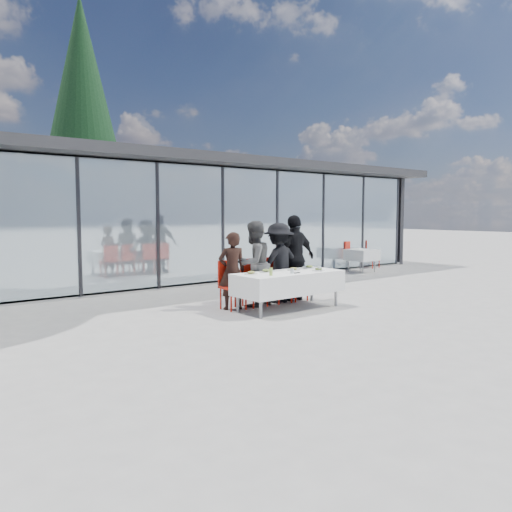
{
  "coord_description": "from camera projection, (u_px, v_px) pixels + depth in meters",
  "views": [
    {
      "loc": [
        -6.66,
        -7.15,
        1.92
      ],
      "look_at": [
        -0.04,
        1.2,
        1.0
      ],
      "focal_mm": 35.0,
      "sensor_mm": 36.0,
      "label": 1
    }
  ],
  "objects": [
    {
      "name": "spare_chair_a",
      "position": [
        369.0,
        253.0,
        17.47
      ],
      "size": [
        0.62,
        0.62,
        0.97
      ],
      "color": "red",
      "rests_on": "ground"
    },
    {
      "name": "plate_b",
      "position": [
        266.0,
        271.0,
        9.84
      ],
      "size": [
        0.26,
        0.26,
        0.07
      ],
      "color": "white",
      "rests_on": "dining_table"
    },
    {
      "name": "conifer_tree",
      "position": [
        83.0,
        111.0,
        19.81
      ],
      "size": [
        4.0,
        4.0,
        10.5
      ],
      "color": "#382316",
      "rests_on": "ground"
    },
    {
      "name": "lounger",
      "position": [
        289.0,
        270.0,
        14.52
      ],
      "size": [
        0.95,
        1.45,
        0.72
      ],
      "color": "silver",
      "rests_on": "ground"
    },
    {
      "name": "spare_table_right",
      "position": [
        362.0,
        255.0,
        16.24
      ],
      "size": [
        0.86,
        0.86,
        0.74
      ],
      "color": "white",
      "rests_on": "ground"
    },
    {
      "name": "dining_table",
      "position": [
        289.0,
        283.0,
        9.93
      ],
      "size": [
        2.26,
        0.96,
        0.75
      ],
      "color": "white",
      "rests_on": "ground"
    },
    {
      "name": "plate_extra",
      "position": [
        319.0,
        270.0,
        10.11
      ],
      "size": [
        0.26,
        0.26,
        0.07
      ],
      "color": "white",
      "rests_on": "dining_table"
    },
    {
      "name": "folded_eyeglasses",
      "position": [
        297.0,
        273.0,
        9.72
      ],
      "size": [
        0.14,
        0.03,
        0.01
      ],
      "primitive_type": "cube",
      "color": "black",
      "rests_on": "dining_table"
    },
    {
      "name": "diner_d",
      "position": [
        295.0,
        258.0,
        10.94
      ],
      "size": [
        1.15,
        1.15,
        1.88
      ],
      "primitive_type": "imported",
      "rotation": [
        0.0,
        0.0,
        3.19
      ],
      "color": "black",
      "rests_on": "ground"
    },
    {
      "name": "diner_a",
      "position": [
        232.0,
        271.0,
        9.9
      ],
      "size": [
        0.71,
        0.71,
        1.55
      ],
      "primitive_type": "imported",
      "rotation": [
        0.0,
        0.0,
        2.84
      ],
      "color": "black",
      "rests_on": "ground"
    },
    {
      "name": "diner_chair_b",
      "position": [
        252.0,
        280.0,
        10.31
      ],
      "size": [
        0.44,
        0.44,
        0.97
      ],
      "color": "red",
      "rests_on": "ground"
    },
    {
      "name": "juice_bottle",
      "position": [
        271.0,
        272.0,
        9.34
      ],
      "size": [
        0.06,
        0.06,
        0.15
      ],
      "primitive_type": "cylinder",
      "color": "#9ABB4E",
      "rests_on": "dining_table"
    },
    {
      "name": "ground",
      "position": [
        295.0,
        310.0,
        9.87
      ],
      "size": [
        90.0,
        90.0,
        0.0
      ],
      "primitive_type": "plane",
      "color": "#A29F9A",
      "rests_on": "ground"
    },
    {
      "name": "drinking_glasses",
      "position": [
        306.0,
        270.0,
        9.87
      ],
      "size": [
        0.79,
        0.09,
        0.1
      ],
      "color": "silver",
      "rests_on": "dining_table"
    },
    {
      "name": "plate_d",
      "position": [
        309.0,
        267.0,
        10.57
      ],
      "size": [
        0.26,
        0.26,
        0.07
      ],
      "color": "white",
      "rests_on": "dining_table"
    },
    {
      "name": "diner_chair_d",
      "position": [
        293.0,
        276.0,
        11.02
      ],
      "size": [
        0.44,
        0.44,
        0.97
      ],
      "color": "red",
      "rests_on": "ground"
    },
    {
      "name": "spare_chair_b",
      "position": [
        345.0,
        254.0,
        16.83
      ],
      "size": [
        0.5,
        0.5,
        0.97
      ],
      "color": "red",
      "rests_on": "ground"
    },
    {
      "name": "diner_chair_c",
      "position": [
        277.0,
        277.0,
        10.73
      ],
      "size": [
        0.44,
        0.44,
        0.97
      ],
      "color": "red",
      "rests_on": "ground"
    },
    {
      "name": "diner_b",
      "position": [
        254.0,
        264.0,
        10.23
      ],
      "size": [
        1.01,
        1.01,
        1.76
      ],
      "primitive_type": "imported",
      "rotation": [
        0.0,
        0.0,
        3.34
      ],
      "color": "#4A4A4A",
      "rests_on": "ground"
    },
    {
      "name": "diner_chair_a",
      "position": [
        231.0,
        282.0,
        9.97
      ],
      "size": [
        0.44,
        0.44,
        0.97
      ],
      "color": "red",
      "rests_on": "ground"
    },
    {
      "name": "diner_c",
      "position": [
        279.0,
        263.0,
        10.66
      ],
      "size": [
        1.13,
        1.13,
        1.71
      ],
      "primitive_type": "imported",
      "rotation": [
        0.0,
        0.0,
        3.17
      ],
      "color": "black",
      "rests_on": "ground"
    },
    {
      "name": "pavilion",
      "position": [
        178.0,
        207.0,
        17.3
      ],
      "size": [
        14.8,
        8.8,
        3.44
      ],
      "color": "gray",
      "rests_on": "ground"
    },
    {
      "name": "plate_a",
      "position": [
        251.0,
        273.0,
        9.51
      ],
      "size": [
        0.26,
        0.26,
        0.07
      ],
      "color": "white",
      "rests_on": "dining_table"
    },
    {
      "name": "plate_c",
      "position": [
        294.0,
        269.0,
        10.15
      ],
      "size": [
        0.26,
        0.26,
        0.07
      ],
      "color": "white",
      "rests_on": "dining_table"
    }
  ]
}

